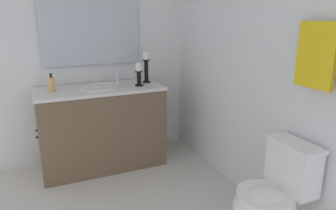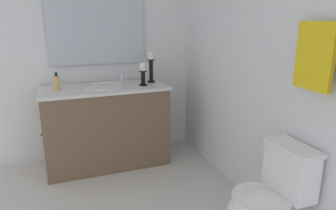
# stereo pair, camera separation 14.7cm
# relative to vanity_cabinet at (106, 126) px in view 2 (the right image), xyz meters

# --- Properties ---
(wall_back) EXTENTS (2.59, 0.04, 2.45)m
(wall_back) POSITION_rel_vanity_cabinet_xyz_m (0.97, 1.09, 0.79)
(wall_back) COLOR white
(wall_back) RESTS_ON ground
(wall_left) EXTENTS (0.04, 2.39, 2.45)m
(wall_left) POSITION_rel_vanity_cabinet_xyz_m (-0.33, -0.11, 0.79)
(wall_left) COLOR white
(wall_left) RESTS_ON ground
(vanity_cabinet) EXTENTS (0.58, 1.30, 0.87)m
(vanity_cabinet) POSITION_rel_vanity_cabinet_xyz_m (0.00, 0.00, 0.00)
(vanity_cabinet) COLOR brown
(vanity_cabinet) RESTS_ON ground
(sink_basin) EXTENTS (0.40, 0.40, 0.24)m
(sink_basin) POSITION_rel_vanity_cabinet_xyz_m (-0.00, 0.00, 0.39)
(sink_basin) COLOR white
(sink_basin) RESTS_ON vanity_cabinet
(mirror) EXTENTS (0.02, 1.03, 0.82)m
(mirror) POSITION_rel_vanity_cabinet_xyz_m (-0.28, 0.00, 1.04)
(mirror) COLOR silver
(candle_holder_tall) EXTENTS (0.09, 0.09, 0.34)m
(candle_holder_tall) POSITION_rel_vanity_cabinet_xyz_m (-0.06, 0.53, 0.62)
(candle_holder_tall) COLOR black
(candle_holder_tall) RESTS_ON vanity_cabinet
(candle_holder_short) EXTENTS (0.09, 0.09, 0.24)m
(candle_holder_short) POSITION_rel_vanity_cabinet_xyz_m (0.08, 0.40, 0.56)
(candle_holder_short) COLOR black
(candle_holder_short) RESTS_ON vanity_cabinet
(soap_bottle) EXTENTS (0.06, 0.06, 0.18)m
(soap_bottle) POSITION_rel_vanity_cabinet_xyz_m (-0.00, -0.46, 0.51)
(soap_bottle) COLOR #E5B259
(soap_bottle) RESTS_ON vanity_cabinet
(toilet) EXTENTS (0.39, 0.54, 0.75)m
(toilet) POSITION_rel_vanity_cabinet_xyz_m (1.70, 0.81, -0.07)
(toilet) COLOR white
(toilet) RESTS_ON ground
(towel_near_vanity) EXTENTS (0.28, 0.03, 0.41)m
(towel_near_vanity) POSITION_rel_vanity_cabinet_xyz_m (1.73, 1.01, 0.90)
(towel_near_vanity) COLOR yellow
(towel_near_vanity) RESTS_ON towel_bar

